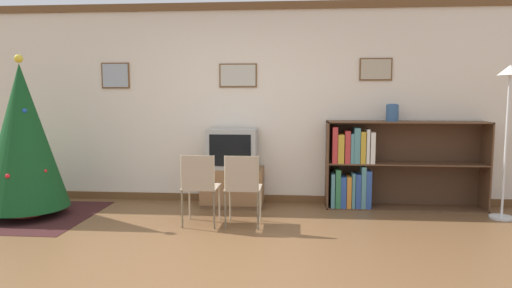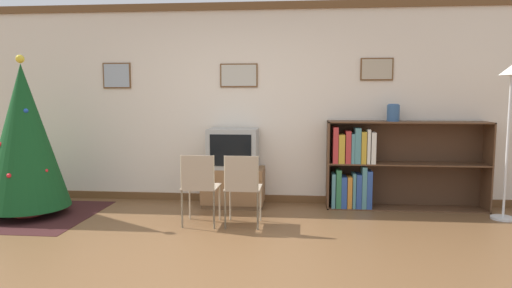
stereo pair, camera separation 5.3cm
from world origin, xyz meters
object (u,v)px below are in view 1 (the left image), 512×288
at_px(tv_console, 233,187).
at_px(standing_lamp, 508,102).
at_px(folding_chair_left, 199,185).
at_px(vase, 392,112).
at_px(christmas_tree, 23,137).
at_px(folding_chair_right, 243,186).
at_px(television, 232,148).
at_px(bookshelf, 375,166).

bearing_deg(tv_console, standing_lamp, -5.91).
bearing_deg(folding_chair_left, vase, 24.11).
xyz_separation_m(tv_console, standing_lamp, (3.30, -0.34, 1.14)).
xyz_separation_m(christmas_tree, folding_chair_right, (2.69, -0.24, -0.50)).
bearing_deg(folding_chair_right, television, 104.26).
height_order(tv_console, folding_chair_left, folding_chair_left).
relative_size(television, bookshelf, 0.32).
height_order(christmas_tree, standing_lamp, christmas_tree).
height_order(christmas_tree, vase, christmas_tree).
bearing_deg(tv_console, television, -90.00).
height_order(christmas_tree, folding_chair_left, christmas_tree).
distance_m(folding_chair_left, vase, 2.65).
bearing_deg(television, folding_chair_right, -75.74).
distance_m(folding_chair_left, bookshelf, 2.34).
distance_m(folding_chair_right, bookshelf, 1.92).
relative_size(bookshelf, vase, 9.11).
relative_size(christmas_tree, tv_console, 2.39).
bearing_deg(vase, bookshelf, -177.47).
xyz_separation_m(folding_chair_left, bookshelf, (2.11, 1.02, 0.07)).
bearing_deg(standing_lamp, folding_chair_left, -170.12).
bearing_deg(folding_chair_left, tv_console, 75.77).
relative_size(folding_chair_right, bookshelf, 0.40).
relative_size(folding_chair_right, vase, 3.68).
height_order(television, standing_lamp, standing_lamp).
height_order(television, bookshelf, bookshelf).
relative_size(folding_chair_right, standing_lamp, 0.45).
height_order(tv_console, television, television).
bearing_deg(bookshelf, christmas_tree, -169.69).
distance_m(television, folding_chair_left, 1.03).
distance_m(television, folding_chair_right, 1.03).
distance_m(bookshelf, standing_lamp, 1.72).
height_order(folding_chair_right, standing_lamp, standing_lamp).
relative_size(folding_chair_left, bookshelf, 0.40).
xyz_separation_m(vase, standing_lamp, (1.24, -0.42, 0.15)).
distance_m(tv_console, television, 0.52).
distance_m(tv_console, folding_chair_right, 1.01).
bearing_deg(vase, standing_lamp, -18.54).
distance_m(bookshelf, vase, 0.73).
height_order(folding_chair_right, bookshelf, bookshelf).
bearing_deg(folding_chair_right, christmas_tree, 174.89).
bearing_deg(bookshelf, tv_console, -178.03).
bearing_deg(television, tv_console, 90.00).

